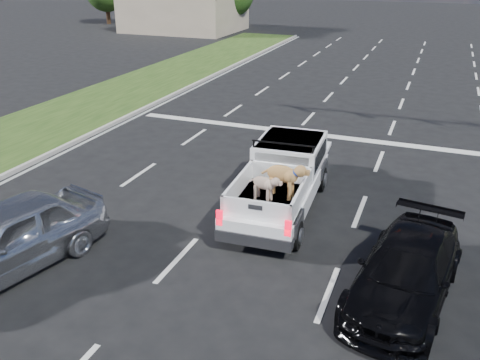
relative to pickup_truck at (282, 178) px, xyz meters
name	(u,v)px	position (x,y,z in m)	size (l,w,h in m)	color
ground	(248,276)	(0.33, -3.44, -0.88)	(160.00, 160.00, 0.00)	black
road_markings	(319,169)	(0.33, 3.12, -0.87)	(17.75, 60.00, 0.01)	silver
grass_median_left	(29,132)	(-11.17, 2.56, -0.83)	(5.00, 60.00, 0.10)	#203D12
curb_left	(80,139)	(-8.72, 2.56, -0.81)	(0.15, 60.00, 0.14)	#A19B94
building_left	(184,6)	(-19.67, 32.56, 1.32)	(10.00, 8.00, 4.40)	tan
pickup_truck	(282,178)	(0.00, 0.00, 0.00)	(2.15, 5.15, 1.89)	black
silver_sedan	(6,238)	(-4.67, -5.09, -0.10)	(1.84, 4.57, 1.56)	#B6B8BD
black_coupe	(406,271)	(3.51, -3.00, -0.26)	(1.74, 4.27, 1.24)	black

